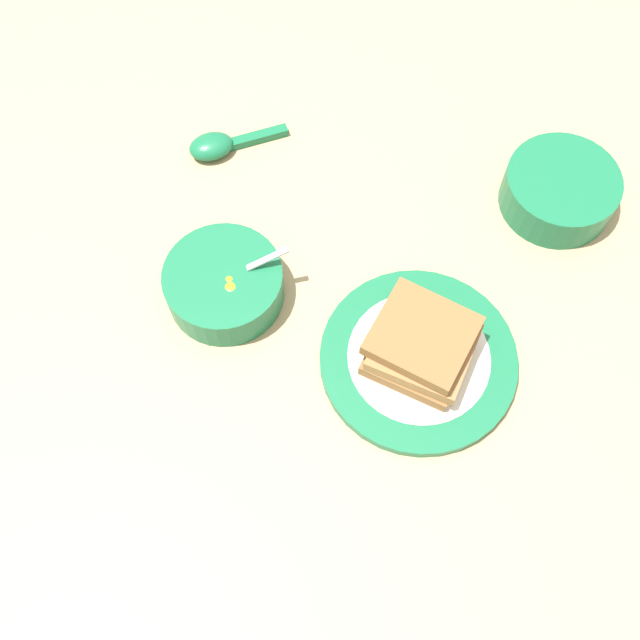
# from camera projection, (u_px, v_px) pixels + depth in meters

# --- Properties ---
(ground_plane) EXTENTS (3.00, 3.00, 0.00)m
(ground_plane) POSITION_uv_depth(u_px,v_px,m) (360.00, 231.00, 0.94)
(ground_plane) COLOR tan
(egg_bowl) EXTENTS (0.14, 0.14, 0.08)m
(egg_bowl) POSITION_uv_depth(u_px,v_px,m) (224.00, 284.00, 0.88)
(egg_bowl) COLOR #196B42
(egg_bowl) RESTS_ON ground_plane
(toast_plate) EXTENTS (0.23, 0.23, 0.02)m
(toast_plate) POSITION_uv_depth(u_px,v_px,m) (418.00, 359.00, 0.86)
(toast_plate) COLOR #196B42
(toast_plate) RESTS_ON ground_plane
(toast_sandwich) EXTENTS (0.12, 0.13, 0.05)m
(toast_sandwich) POSITION_uv_depth(u_px,v_px,m) (421.00, 346.00, 0.83)
(toast_sandwich) COLOR brown
(toast_sandwich) RESTS_ON toast_plate
(soup_spoon) EXTENTS (0.13, 0.10, 0.03)m
(soup_spoon) POSITION_uv_depth(u_px,v_px,m) (219.00, 145.00, 0.99)
(soup_spoon) COLOR #196B42
(soup_spoon) RESTS_ON ground_plane
(congee_bowl) EXTENTS (0.14, 0.14, 0.05)m
(congee_bowl) POSITION_uv_depth(u_px,v_px,m) (560.00, 189.00, 0.93)
(congee_bowl) COLOR #196B42
(congee_bowl) RESTS_ON ground_plane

